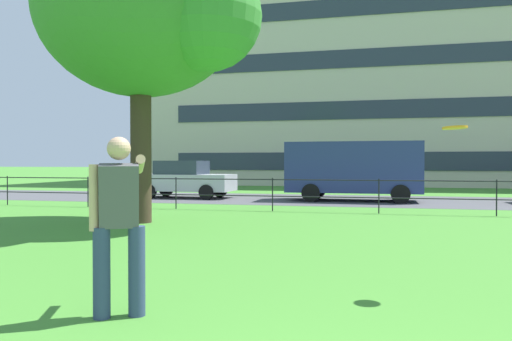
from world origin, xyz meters
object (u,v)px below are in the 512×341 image
at_px(car_silver_far_left, 184,179).
at_px(tree_large_lawn, 149,2).
at_px(apartment_building_background, 430,73).
at_px(frisbee, 455,128).
at_px(panel_van_center, 354,168).
at_px(person_thrower, 119,220).

bearing_deg(car_silver_far_left, tree_large_lawn, -73.64).
relative_size(tree_large_lawn, apartment_building_background, 0.19).
relative_size(frisbee, panel_van_center, 0.07).
height_order(tree_large_lawn, frisbee, tree_large_lawn).
height_order(person_thrower, car_silver_far_left, person_thrower).
distance_m(car_silver_far_left, panel_van_center, 6.92).
xyz_separation_m(frisbee, car_silver_far_left, (-8.56, 13.52, -1.07)).
distance_m(frisbee, panel_van_center, 13.60).
distance_m(person_thrower, panel_van_center, 15.18).
bearing_deg(person_thrower, panel_van_center, 84.15).
relative_size(person_thrower, panel_van_center, 0.34).
bearing_deg(person_thrower, frisbee, 26.61).
bearing_deg(apartment_building_background, tree_large_lawn, -108.37).
height_order(tree_large_lawn, car_silver_far_left, tree_large_lawn).
relative_size(car_silver_far_left, apartment_building_background, 0.10).
xyz_separation_m(car_silver_far_left, panel_van_center, (6.90, -0.03, 0.49)).
bearing_deg(frisbee, person_thrower, -153.39).
height_order(frisbee, panel_van_center, panel_van_center).
distance_m(tree_large_lawn, person_thrower, 8.41).
xyz_separation_m(frisbee, panel_van_center, (-1.66, 13.49, -0.58)).
relative_size(tree_large_lawn, car_silver_far_left, 1.86).
height_order(tree_large_lawn, panel_van_center, tree_large_lawn).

